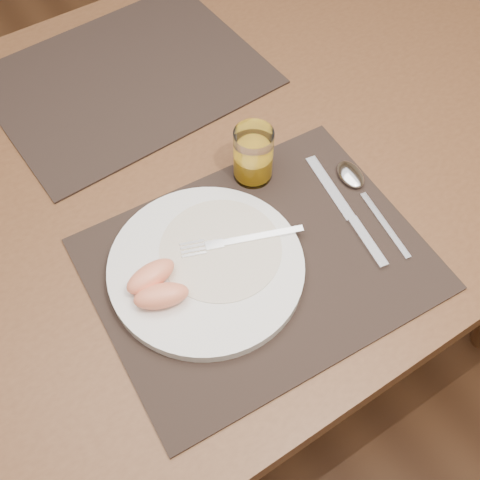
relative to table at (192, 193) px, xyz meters
name	(u,v)px	position (x,y,z in m)	size (l,w,h in m)	color
ground	(209,350)	(0.00, 0.00, -0.67)	(5.00, 5.00, 0.00)	#55331D
table	(192,193)	(0.00, 0.00, 0.00)	(1.40, 0.90, 0.75)	brown
placemat_near	(259,264)	(-0.01, -0.22, 0.09)	(0.45, 0.35, 0.00)	#2D221C
placemat_far	(127,78)	(0.00, 0.22, 0.09)	(0.45, 0.35, 0.00)	#2D221C
plate	(206,268)	(-0.08, -0.19, 0.10)	(0.27, 0.27, 0.02)	white
plate_dressing	(221,249)	(-0.05, -0.18, 0.10)	(0.17, 0.17, 0.00)	white
fork	(231,242)	(-0.03, -0.18, 0.11)	(0.17, 0.08, 0.00)	silver
knife	(351,218)	(0.14, -0.23, 0.09)	(0.05, 0.22, 0.01)	silver
spoon	(355,182)	(0.19, -0.18, 0.09)	(0.05, 0.19, 0.01)	silver
juice_glass	(253,157)	(0.07, -0.08, 0.13)	(0.06, 0.06, 0.09)	white
grapefruit_wedges	(156,286)	(-0.16, -0.19, 0.12)	(0.08, 0.08, 0.03)	#FF9368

